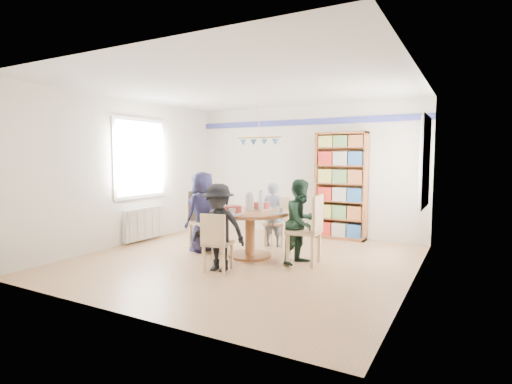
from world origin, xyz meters
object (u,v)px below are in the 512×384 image
Objects in this scene: person_right at (301,222)px; chair_right at (310,227)px; bookshelf at (341,187)px; person_left at (203,212)px; dining_table at (250,223)px; chair_far at (278,219)px; person_far at (273,214)px; person_near at (219,228)px; chair_left at (202,217)px; radiator at (144,223)px; chair_near at (216,240)px.

chair_right is at bearing -67.29° from person_right.
person_left is at bearing -129.68° from bookshelf.
bookshelf is at bearing 67.58° from dining_table.
chair_far is at bearing 56.27° from person_right.
person_near is (0.03, -1.79, 0.04)m from person_far.
person_right is at bearing 39.51° from person_near.
chair_left is at bearing 178.78° from chair_right.
person_left reaches higher than radiator.
chair_far is at bearing 88.99° from dining_table.
radiator is 3.43m from chair_right.
dining_table is at bearing -179.16° from chair_right.
chair_near is 0.67× the size of person_near.
person_near is at bearing 86.43° from person_far.
person_right reaches higher than chair_far.
person_left reaches higher than person_far.
chair_near is at bearing 86.45° from person_far.
dining_table is 1.03m from chair_right.
chair_right reaches higher than chair_left.
radiator is 1.13× the size of chair_far.
chair_far is 1.05× the size of chair_near.
person_right is 1.03× the size of person_near.
person_far is at bearing 144.76° from person_left.
radiator is 2.62m from person_near.
chair_left is 0.80× the size of person_right.
chair_right is at bearing 36.15° from person_near.
person_near reaches higher than dining_table.
chair_far is 0.71× the size of person_near.
person_near reaches higher than chair_near.
chair_far is (1.02, 0.97, -0.08)m from chair_left.
chair_right is 0.82× the size of person_right.
chair_far is at bearing 21.62° from radiator.
chair_far is (2.42, 0.96, 0.14)m from radiator.
person_far reaches higher than chair_right.
person_left is 1.10× the size of person_near.
chair_left is at bearing -0.54° from radiator.
chair_left is 0.49× the size of bookshelf.
person_left is at bearing -177.54° from dining_table.
chair_left reaches higher than dining_table.
person_near reaches higher than chair_left.
radiator is at bearing -158.38° from chair_far.
chair_left is at bearing 176.67° from dining_table.
person_far is at bearing 18.55° from radiator.
chair_far is 0.19m from person_far.
radiator is 2.52m from person_far.
person_right is at bearing -1.77° from chair_left.
person_right is (-0.13, -0.02, 0.06)m from chair_right.
chair_right is (3.43, -0.06, 0.23)m from radiator.
bookshelf is (1.78, 2.15, 0.35)m from person_left.
chair_left is 1.23× the size of chair_near.
chair_left is 2.82m from bookshelf.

